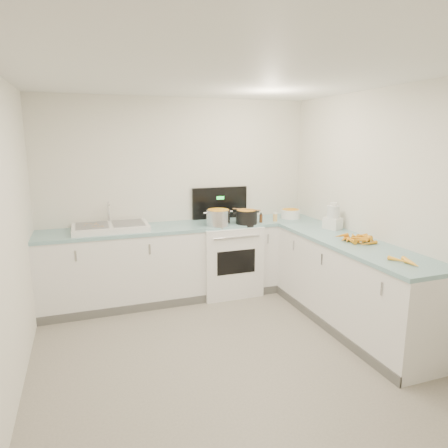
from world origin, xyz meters
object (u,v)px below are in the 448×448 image
object	(u,v)px
black_pot	(246,218)
extract_bottle	(261,219)
stove	(227,257)
mixing_bowl	(290,214)
food_processor	(333,218)
spice_jar	(275,218)
sink	(111,227)
steel_pot	(218,218)

from	to	relation	value
black_pot	extract_bottle	world-z (taller)	black_pot
black_pot	extract_bottle	xyz separation A→B (m)	(0.20, 0.00, -0.02)
stove	mixing_bowl	bearing A→B (deg)	-2.31
black_pot	food_processor	bearing A→B (deg)	-36.24
extract_bottle	spice_jar	size ratio (longest dim) A/B	1.05
stove	sink	world-z (taller)	stove
mixing_bowl	extract_bottle	size ratio (longest dim) A/B	2.52
stove	steel_pot	distance (m)	0.60
mixing_bowl	black_pot	bearing A→B (deg)	-169.26
food_processor	mixing_bowl	bearing A→B (deg)	101.20
extract_bottle	sink	bearing A→B (deg)	174.44
steel_pot	mixing_bowl	world-z (taller)	steel_pot
spice_jar	sink	bearing A→B (deg)	175.27
sink	spice_jar	world-z (taller)	sink
sink	food_processor	bearing A→B (deg)	-17.92
black_pot	mixing_bowl	distance (m)	0.71
black_pot	extract_bottle	bearing A→B (deg)	1.28
black_pot	food_processor	distance (m)	1.06
sink	black_pot	size ratio (longest dim) A/B	3.19
stove	sink	bearing A→B (deg)	179.38
stove	spice_jar	xyz separation A→B (m)	(0.61, -0.15, 0.51)
steel_pot	black_pot	xyz separation A→B (m)	(0.37, -0.02, -0.01)
stove	steel_pot	xyz separation A→B (m)	(-0.17, -0.15, 0.55)
spice_jar	mixing_bowl	bearing A→B (deg)	22.18
sink	extract_bottle	size ratio (longest dim) A/B	8.38
black_pot	mixing_bowl	xyz separation A→B (m)	(0.70, 0.13, -0.02)
stove	food_processor	size ratio (longest dim) A/B	4.31
extract_bottle	spice_jar	world-z (taller)	extract_bottle
sink	food_processor	size ratio (longest dim) A/B	2.72
stove	spice_jar	bearing A→B (deg)	-14.22
extract_bottle	steel_pot	bearing A→B (deg)	178.40
steel_pot	food_processor	size ratio (longest dim) A/B	0.94
sink	mixing_bowl	xyz separation A→B (m)	(2.35, -0.05, 0.02)
stove	extract_bottle	size ratio (longest dim) A/B	13.25
mixing_bowl	extract_bottle	world-z (taller)	mixing_bowl
steel_pot	extract_bottle	size ratio (longest dim) A/B	2.88
mixing_bowl	spice_jar	xyz separation A→B (m)	(-0.29, -0.12, -0.01)
black_pot	mixing_bowl	bearing A→B (deg)	10.74
spice_jar	food_processor	world-z (taller)	food_processor
stove	sink	xyz separation A→B (m)	(-1.45, 0.02, 0.50)
sink	black_pot	distance (m)	1.66
stove	steel_pot	bearing A→B (deg)	-138.83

